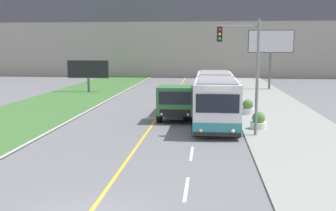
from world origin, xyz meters
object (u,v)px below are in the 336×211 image
billboard_large (271,44)px  planter_round_near (258,121)px  dump_truck (177,102)px  city_bus (215,97)px  traffic_light_mast (246,63)px  billboard_small (88,70)px  planter_round_second (248,108)px

billboard_large → planter_round_near: (-4.04, -22.60, -4.67)m
dump_truck → planter_round_near: dump_truck is taller
planter_round_near → city_bus: bearing=129.4°
city_bus → traffic_light_mast: traffic_light_mast is taller
city_bus → billboard_small: billboard_small is taller
city_bus → planter_round_near: city_bus is taller
city_bus → dump_truck: size_ratio=1.89×
dump_truck → planter_round_second: dump_truck is taller
city_bus → billboard_small: (-13.33, 14.99, 0.87)m
billboard_large → billboard_small: size_ratio=1.49×
traffic_light_mast → planter_round_second: size_ratio=6.05×
billboard_small → planter_round_second: bearing=-39.2°
city_bus → billboard_small: size_ratio=2.74×
planter_round_second → traffic_light_mast: bearing=-97.2°
billboard_large → planter_round_near: size_ratio=6.56×
traffic_light_mast → billboard_small: traffic_light_mast is taller
planter_round_near → billboard_large: bearing=79.9°
dump_truck → billboard_small: (-10.80, 14.98, 1.20)m
billboard_small → planter_round_second: 20.39m
dump_truck → billboard_large: bearing=65.1°
city_bus → dump_truck: city_bus is taller
planter_round_near → dump_truck: bearing=148.7°
city_bus → billboard_large: (6.54, 19.56, 3.67)m
city_bus → billboard_small: bearing=131.6°
city_bus → billboard_large: size_ratio=1.85×
city_bus → planter_round_near: bearing=-50.6°
dump_truck → billboard_large: size_ratio=0.98×
planter_round_second → city_bus: bearing=-138.1°
city_bus → traffic_light_mast: 5.58m
dump_truck → billboard_large: 21.91m
traffic_light_mast → planter_round_second: (0.88, 6.92, -3.48)m
dump_truck → billboard_large: (9.07, 19.54, 4.00)m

